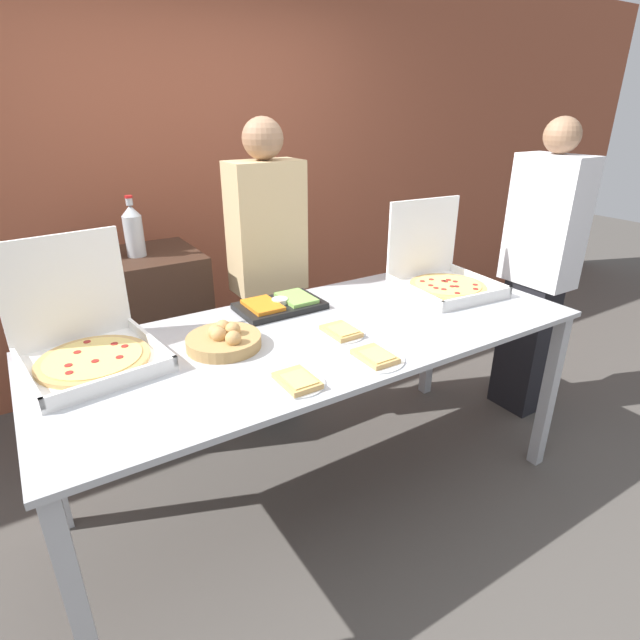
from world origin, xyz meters
name	(u,v)px	position (x,y,z in m)	size (l,w,h in m)	color
ground_plane	(320,490)	(0.00, 0.00, 0.00)	(16.00, 16.00, 0.00)	#514C47
brick_wall_behind	(185,175)	(0.00, 1.70, 1.40)	(10.00, 0.06, 2.80)	#9E5138
buffet_table	(320,349)	(0.00, 0.00, 0.82)	(2.38, 0.98, 0.91)	#B7BABF
pizza_box_near_left	(441,274)	(0.85, 0.12, 0.99)	(0.50, 0.51, 0.46)	white
pizza_box_near_right	(86,342)	(-0.92, 0.24, 0.99)	(0.53, 0.54, 0.47)	white
paper_plate_front_right	(297,381)	(-0.32, -0.35, 0.92)	(0.20, 0.20, 0.03)	white
paper_plate_front_left	(341,332)	(0.05, -0.09, 0.92)	(0.21, 0.21, 0.03)	white
paper_plate_front_center	(375,357)	(0.03, -0.35, 0.92)	(0.23, 0.23, 0.03)	white
veggie_tray	(280,305)	(-0.03, 0.32, 0.93)	(0.41, 0.26, 0.05)	black
bread_basket	(224,340)	(-0.42, 0.07, 0.94)	(0.31, 0.31, 0.10)	tan
sideboard_podium	(147,344)	(-0.53, 1.06, 0.54)	(0.68, 0.56, 1.08)	#382319
soda_bottle	(133,230)	(-0.52, 1.04, 1.22)	(0.10, 0.10, 0.32)	#B7BCC1
soda_can_silver	(91,248)	(-0.73, 1.09, 1.14)	(0.07, 0.07, 0.12)	silver
person_guest_cap	(268,275)	(0.12, 0.75, 0.94)	(0.40, 0.22, 1.78)	black
person_guest_plaid	(538,270)	(1.53, 0.00, 0.93)	(0.22, 0.40, 1.78)	black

